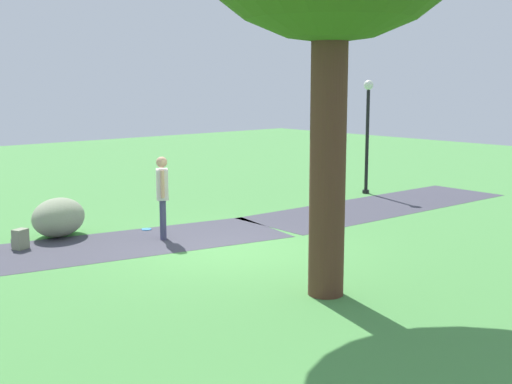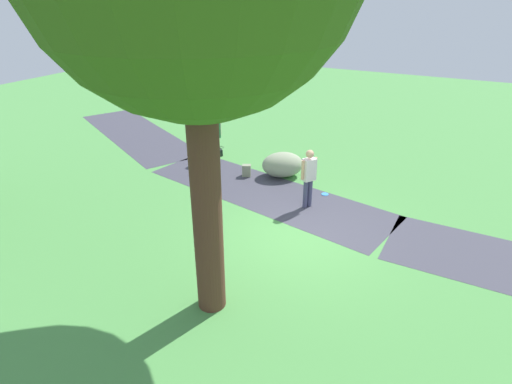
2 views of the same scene
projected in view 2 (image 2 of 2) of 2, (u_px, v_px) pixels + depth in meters
ground_plane at (299, 239)px, 10.72m from camera, size 48.00×48.00×0.00m
footpath_segment_mid at (265, 192)px, 13.11m from camera, size 8.32×3.95×0.01m
footpath_segment_far at (137, 134)px, 18.30m from camera, size 8.19×5.82×0.01m
lawn_boulder at (283, 165)px, 14.06m from camera, size 1.69×1.62×0.82m
woman_with_handbag at (215, 134)px, 15.17m from camera, size 0.39×0.46×1.70m
man_near_boulder at (309, 174)px, 11.83m from camera, size 0.39×0.45×1.73m
handbag_on_grass at (220, 152)px, 15.94m from camera, size 0.38×0.38×0.31m
backpack_by_boulder at (247, 171)px, 14.16m from camera, size 0.34×0.33×0.40m
frisbee_on_grass at (325, 194)px, 12.97m from camera, size 0.22×0.22×0.02m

